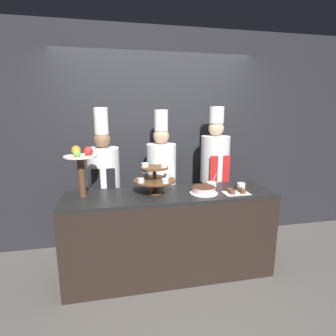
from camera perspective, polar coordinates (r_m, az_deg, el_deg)
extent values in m
plane|color=#5B5651|center=(2.93, 1.77, -24.95)|extent=(14.00, 14.00, 0.00)
cube|color=#232328|center=(3.51, -2.54, 6.17)|extent=(10.00, 0.06, 2.80)
cube|color=black|center=(2.95, 0.40, -14.45)|extent=(2.19, 0.62, 0.89)
cube|color=black|center=(2.77, 0.42, -5.85)|extent=(2.19, 0.62, 0.03)
cylinder|color=brown|center=(2.78, -2.89, -5.22)|extent=(0.20, 0.20, 0.02)
cylinder|color=brown|center=(2.75, -2.92, -2.61)|extent=(0.04, 0.04, 0.28)
cylinder|color=brown|center=(2.75, -2.92, -2.73)|extent=(0.44, 0.44, 0.02)
cylinder|color=brown|center=(2.72, -2.95, 0.06)|extent=(0.29, 0.29, 0.02)
cylinder|color=silver|center=(2.61, -0.61, -2.83)|extent=(0.07, 0.07, 0.04)
cylinder|color=gold|center=(2.61, -0.61, -2.97)|extent=(0.06, 0.06, 0.03)
cylinder|color=silver|center=(2.85, -0.16, -1.55)|extent=(0.07, 0.07, 0.04)
cylinder|color=beige|center=(2.85, -0.16, -1.68)|extent=(0.06, 0.06, 0.03)
cylinder|color=silver|center=(2.88, -5.03, -1.45)|extent=(0.07, 0.07, 0.04)
cylinder|color=red|center=(2.88, -5.03, -1.58)|extent=(0.06, 0.06, 0.03)
cylinder|color=silver|center=(2.64, -5.92, -2.71)|extent=(0.07, 0.07, 0.04)
cylinder|color=green|center=(2.65, -5.92, -2.85)|extent=(0.06, 0.06, 0.03)
cylinder|color=white|center=(2.70, -0.90, 0.61)|extent=(0.07, 0.07, 0.04)
cylinder|color=white|center=(2.73, -5.00, 0.68)|extent=(0.07, 0.07, 0.04)
cylinder|color=brown|center=(2.74, -18.26, -1.88)|extent=(0.07, 0.07, 0.40)
cylinder|color=white|center=(2.70, -18.56, 2.43)|extent=(0.32, 0.32, 0.01)
sphere|color=red|center=(2.69, -16.96, 3.57)|extent=(0.09, 0.09, 0.09)
sphere|color=orange|center=(2.77, -19.38, 3.68)|extent=(0.09, 0.09, 0.09)
sphere|color=#84B742|center=(2.62, -19.23, 3.07)|extent=(0.07, 0.07, 0.07)
cylinder|color=white|center=(2.78, 7.80, -5.41)|extent=(0.29, 0.29, 0.01)
cylinder|color=silver|center=(2.77, 7.82, -4.73)|extent=(0.23, 0.23, 0.06)
cylinder|color=#472819|center=(2.76, 7.84, -4.07)|extent=(0.23, 0.23, 0.01)
cylinder|color=white|center=(3.03, 15.64, -3.76)|extent=(0.09, 0.09, 0.06)
cube|color=white|center=(2.85, 14.62, -5.31)|extent=(0.27, 0.17, 0.01)
cube|color=brown|center=(2.79, 13.84, -5.12)|extent=(0.04, 0.04, 0.04)
cube|color=brown|center=(2.84, 16.03, -4.92)|extent=(0.04, 0.04, 0.04)
cube|color=brown|center=(2.85, 13.26, -4.73)|extent=(0.04, 0.04, 0.04)
cube|color=brown|center=(2.90, 15.42, -4.54)|extent=(0.04, 0.04, 0.04)
cylinder|color=white|center=(3.06, 9.47, -3.47)|extent=(0.11, 0.11, 0.05)
cylinder|color=#BCBCC1|center=(3.05, 10.06, -2.19)|extent=(0.05, 0.01, 0.11)
cube|color=#38332D|center=(3.37, -13.21, -11.97)|extent=(0.28, 0.15, 0.81)
cylinder|color=white|center=(3.16, -13.80, -0.65)|extent=(0.37, 0.37, 0.55)
cube|color=black|center=(3.02, -13.81, -3.41)|extent=(0.26, 0.01, 0.35)
sphere|color=#846047|center=(3.10, -14.15, 6.02)|extent=(0.19, 0.19, 0.19)
cylinder|color=white|center=(3.09, -14.36, 9.92)|extent=(0.16, 0.16, 0.30)
cube|color=#38332D|center=(3.41, -1.39, -11.14)|extent=(0.27, 0.15, 0.83)
cylinder|color=white|center=(3.20, -1.45, 0.33)|extent=(0.36, 0.36, 0.55)
cube|color=white|center=(3.06, -0.88, -2.33)|extent=(0.25, 0.01, 0.35)
sphere|color=tan|center=(3.14, -1.49, 6.96)|extent=(0.19, 0.19, 0.19)
cylinder|color=white|center=(3.13, -1.51, 10.35)|extent=(0.16, 0.16, 0.25)
cube|color=#38332D|center=(3.58, 9.74, -9.71)|extent=(0.27, 0.15, 0.89)
cylinder|color=silver|center=(3.38, 10.18, 1.94)|extent=(0.36, 0.36, 0.58)
cube|color=red|center=(3.24, 11.22, -0.62)|extent=(0.25, 0.01, 0.37)
sphere|color=#DBB28E|center=(3.33, 10.44, 8.48)|extent=(0.19, 0.19, 0.19)
cylinder|color=white|center=(3.32, 10.55, 11.29)|extent=(0.18, 0.18, 0.20)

